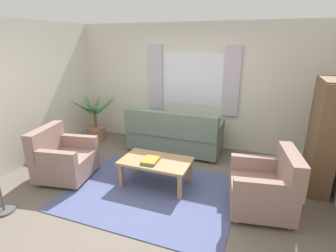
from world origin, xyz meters
TOP-DOWN VIEW (x-y plane):
  - ground_plane at (0.00, 0.00)m, footprint 6.24×6.24m
  - wall_back at (0.00, 2.26)m, footprint 5.32×0.12m
  - wall_left at (-2.66, 0.00)m, footprint 0.12×4.40m
  - window_with_curtains at (0.00, 2.18)m, footprint 1.98×0.07m
  - area_rug at (0.00, 0.00)m, footprint 2.53×1.95m
  - couch at (-0.19, 1.61)m, footprint 1.90×0.82m
  - armchair_left at (-1.58, -0.08)m, footprint 0.96×0.97m
  - armchair_right at (1.65, 0.17)m, footprint 0.95×0.97m
  - coffee_table at (-0.01, 0.25)m, footprint 1.10×0.64m
  - book_stack_on_table at (-0.06, 0.16)m, footprint 0.25×0.33m
  - potted_plant at (-2.15, 1.64)m, footprint 1.15×1.12m
  - bookshelf at (2.35, 1.13)m, footprint 0.30×0.94m

SIDE VIEW (x-z plane):
  - ground_plane at x=0.00m, z-range 0.00..0.00m
  - area_rug at x=0.00m, z-range 0.00..0.01m
  - armchair_left at x=-1.58m, z-range -0.09..0.79m
  - armchair_right at x=1.65m, z-range -0.09..0.79m
  - couch at x=-0.19m, z-range -0.09..0.83m
  - coffee_table at x=-0.01m, z-range 0.16..0.60m
  - potted_plant at x=-2.15m, z-range -0.07..0.99m
  - book_stack_on_table at x=-0.06m, z-range 0.44..0.49m
  - bookshelf at x=2.35m, z-range 0.03..1.75m
  - wall_back at x=0.00m, z-range 0.00..2.60m
  - wall_left at x=-2.66m, z-range 0.00..2.60m
  - window_with_curtains at x=0.00m, z-range 0.75..2.15m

